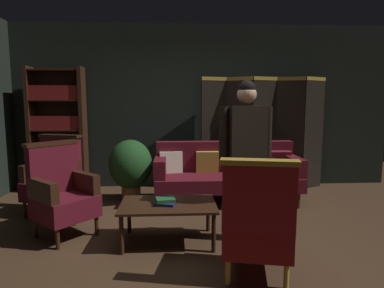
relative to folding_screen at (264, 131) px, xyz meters
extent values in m
plane|color=#3D2819|center=(-1.30, -2.15, -0.99)|extent=(10.00, 10.00, 0.00)
cube|color=black|center=(-1.30, 0.30, 0.41)|extent=(7.20, 0.10, 2.80)
cube|color=black|center=(-0.85, 0.06, -0.04)|extent=(0.45, 0.15, 1.90)
cube|color=#B78E33|center=(-0.85, 0.06, 0.88)|extent=(0.45, 0.16, 0.06)
cube|color=black|center=(-0.43, 0.02, -0.04)|extent=(0.42, 0.25, 1.90)
cube|color=#B78E33|center=(-0.43, 0.02, 0.88)|extent=(0.42, 0.26, 0.06)
cube|color=black|center=(-0.01, -0.03, -0.04)|extent=(0.45, 0.16, 1.90)
cube|color=#B78E33|center=(-0.01, -0.03, 0.88)|extent=(0.45, 0.17, 0.06)
cube|color=black|center=(0.43, -0.04, -0.04)|extent=(0.44, 0.18, 1.90)
cube|color=#B78E33|center=(0.43, -0.04, 0.88)|extent=(0.45, 0.19, 0.06)
cube|color=black|center=(0.85, -0.01, -0.04)|extent=(0.42, 0.24, 1.90)
cube|color=#B78E33|center=(0.85, -0.01, 0.88)|extent=(0.43, 0.24, 0.06)
cube|color=black|center=(-3.87, 0.03, 0.04)|extent=(0.06, 0.32, 2.05)
cube|color=black|center=(-3.03, 0.03, 0.04)|extent=(0.06, 0.32, 2.05)
cube|color=black|center=(-3.45, 0.18, 0.04)|extent=(0.90, 0.02, 2.05)
cube|color=black|center=(-3.45, 0.03, -0.93)|extent=(0.86, 0.30, 0.02)
cube|color=black|center=(-3.45, 0.03, -0.44)|extent=(0.86, 0.30, 0.02)
cube|color=#9E7A47|center=(-3.45, 0.01, -0.32)|extent=(0.78, 0.22, 0.22)
cube|color=black|center=(-3.45, 0.03, 0.04)|extent=(0.86, 0.30, 0.02)
cube|color=maroon|center=(-3.45, 0.01, 0.16)|extent=(0.78, 0.22, 0.22)
cube|color=black|center=(-3.45, 0.03, 0.52)|extent=(0.86, 0.30, 0.02)
cube|color=maroon|center=(-3.45, 0.01, 0.65)|extent=(0.78, 0.22, 0.23)
cube|color=black|center=(-3.45, 0.03, 1.00)|extent=(0.86, 0.30, 0.02)
cylinder|color=black|center=(-1.70, -1.10, -0.88)|extent=(0.07, 0.07, 0.22)
cylinder|color=black|center=(0.20, -1.10, -0.88)|extent=(0.07, 0.07, 0.22)
cylinder|color=black|center=(-1.70, -0.50, -0.88)|extent=(0.07, 0.07, 0.22)
cylinder|color=black|center=(0.20, -0.50, -0.88)|extent=(0.07, 0.07, 0.22)
cube|color=#4C0F19|center=(-0.75, -0.80, -0.67)|extent=(2.10, 0.76, 0.20)
cube|color=#4C0F19|center=(-0.75, -0.49, -0.34)|extent=(2.10, 0.18, 0.46)
cube|color=#4C0F19|center=(-1.73, -0.80, -0.44)|extent=(0.16, 0.68, 0.26)
cube|color=#4C0F19|center=(0.23, -0.80, -0.44)|extent=(0.16, 0.68, 0.26)
cube|color=beige|center=(-1.58, -0.60, -0.42)|extent=(0.36, 0.19, 0.35)
cube|color=#B79338|center=(-1.03, -0.60, -0.42)|extent=(0.35, 0.14, 0.34)
cube|color=tan|center=(-0.47, -0.60, -0.42)|extent=(0.34, 0.15, 0.35)
cube|color=maroon|center=(0.08, -0.60, -0.42)|extent=(0.34, 0.15, 0.35)
cylinder|color=black|center=(-2.04, -2.40, -0.79)|extent=(0.04, 0.04, 0.39)
cylinder|color=black|center=(-1.14, -2.40, -0.79)|extent=(0.04, 0.04, 0.39)
cylinder|color=black|center=(-2.04, -1.86, -0.79)|extent=(0.04, 0.04, 0.39)
cylinder|color=black|center=(-1.14, -1.86, -0.79)|extent=(0.04, 0.04, 0.39)
cube|color=black|center=(-1.59, -2.13, -0.58)|extent=(1.00, 0.64, 0.03)
cylinder|color=#B78E33|center=(-0.55, -2.63, -0.88)|extent=(0.04, 0.04, 0.22)
cylinder|color=#B78E33|center=(-1.01, -2.54, -0.88)|extent=(0.04, 0.04, 0.22)
cylinder|color=#B78E33|center=(-0.65, -3.08, -0.88)|extent=(0.04, 0.04, 0.22)
cylinder|color=#B78E33|center=(-1.10, -2.99, -0.88)|extent=(0.04, 0.04, 0.22)
cube|color=maroon|center=(-0.83, -2.81, -0.65)|extent=(0.66, 0.66, 0.24)
cube|color=maroon|center=(-0.87, -3.03, -0.26)|extent=(0.57, 0.23, 0.54)
cube|color=#B78E33|center=(-0.87, -3.03, 0.03)|extent=(0.61, 0.25, 0.04)
cube|color=#B78E33|center=(-0.59, -2.86, -0.42)|extent=(0.19, 0.51, 0.22)
cube|color=#B78E33|center=(-1.06, -2.76, -0.42)|extent=(0.19, 0.51, 0.22)
cylinder|color=black|center=(-2.71, -2.25, -0.88)|extent=(0.04, 0.04, 0.22)
cylinder|color=black|center=(-2.40, -1.91, -0.88)|extent=(0.04, 0.04, 0.22)
cylinder|color=black|center=(-3.05, -1.94, -0.88)|extent=(0.04, 0.04, 0.22)
cylinder|color=black|center=(-2.74, -1.60, -0.88)|extent=(0.04, 0.04, 0.22)
cube|color=#4C0F19|center=(-2.72, -1.93, -0.65)|extent=(0.79, 0.79, 0.24)
cube|color=#4C0F19|center=(-2.89, -1.77, -0.26)|extent=(0.47, 0.50, 0.54)
cube|color=black|center=(-2.89, -1.77, 0.03)|extent=(0.50, 0.53, 0.04)
cube|color=black|center=(-2.88, -2.10, -0.42)|extent=(0.43, 0.40, 0.22)
cube|color=black|center=(-2.56, -1.75, -0.42)|extent=(0.43, 0.40, 0.22)
cylinder|color=black|center=(-3.44, -1.32, -0.88)|extent=(0.04, 0.04, 0.22)
cylinder|color=black|center=(-3.00, -1.45, -0.88)|extent=(0.04, 0.04, 0.22)
cylinder|color=black|center=(-3.30, -0.88, -0.88)|extent=(0.04, 0.04, 0.22)
cylinder|color=black|center=(-2.86, -1.01, -0.88)|extent=(0.04, 0.04, 0.22)
cube|color=#4C0F19|center=(-3.15, -1.16, -0.65)|extent=(0.70, 0.70, 0.24)
cube|color=#4C0F19|center=(-3.08, -0.94, -0.26)|extent=(0.57, 0.28, 0.54)
cube|color=black|center=(-3.08, -0.94, 0.03)|extent=(0.61, 0.30, 0.04)
cube|color=black|center=(-3.38, -1.09, -0.42)|extent=(0.23, 0.50, 0.22)
cube|color=black|center=(-2.92, -1.23, -0.42)|extent=(0.23, 0.50, 0.22)
cylinder|color=black|center=(-0.71, -2.08, -0.56)|extent=(0.12, 0.12, 0.86)
cylinder|color=black|center=(-0.84, -2.11, -0.56)|extent=(0.12, 0.12, 0.86)
cube|color=maroon|center=(-0.77, -2.10, -0.09)|extent=(0.35, 0.22, 0.09)
cube|color=black|center=(-0.77, -2.10, 0.16)|extent=(0.44, 0.29, 0.58)
cube|color=white|center=(-0.80, -1.99, 0.19)|extent=(0.14, 0.04, 0.41)
cube|color=maroon|center=(-0.80, -1.99, 0.42)|extent=(0.09, 0.04, 0.04)
cylinder|color=black|center=(-0.53, -2.05, 0.17)|extent=(0.09, 0.09, 0.54)
cylinder|color=black|center=(-1.02, -2.15, 0.17)|extent=(0.09, 0.09, 0.54)
sphere|color=tan|center=(-0.77, -2.10, 0.57)|extent=(0.20, 0.20, 0.20)
sphere|color=black|center=(-0.77, -2.10, 0.62)|extent=(0.18, 0.18, 0.18)
cylinder|color=brown|center=(-2.18, -0.66, -0.85)|extent=(0.28, 0.28, 0.28)
ellipsoid|color=#193D19|center=(-2.18, -0.66, -0.42)|extent=(0.64, 0.64, 0.73)
cube|color=navy|center=(-1.62, -2.14, -0.55)|extent=(0.25, 0.24, 0.03)
cube|color=#1E4C28|center=(-1.62, -2.14, -0.52)|extent=(0.22, 0.19, 0.04)
camera|label=1|loc=(-1.52, -5.46, 0.49)|focal=30.55mm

